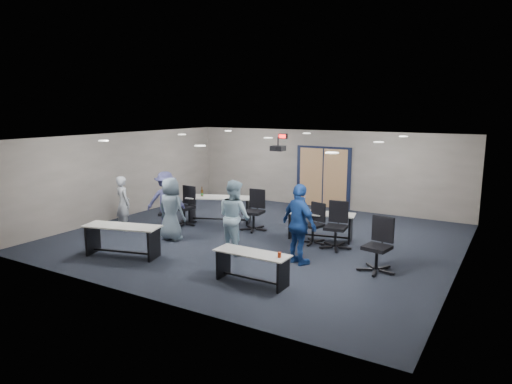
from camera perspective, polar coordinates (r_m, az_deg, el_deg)
The scene contains 25 objects.
floor at distance 12.43m, azimuth 0.35°, elevation -5.72°, with size 10.00×10.00×0.00m, color black.
back_wall at distance 16.12m, azimuth 8.46°, elevation 2.84°, with size 10.00×0.04×2.70m, color slate.
front_wall at distance 8.63m, azimuth -14.94°, elevation -4.13°, with size 10.00×0.04×2.70m, color slate.
left_wall at distance 15.24m, azimuth -16.12°, elevation 2.09°, with size 0.04×9.00×2.70m, color slate.
right_wall at distance 10.57m, azimuth 24.48°, elevation -2.06°, with size 0.04×9.00×2.70m, color slate.
ceiling at distance 11.96m, azimuth 0.36°, elevation 6.80°, with size 10.00×9.00×0.04m, color white.
double_door at distance 16.13m, azimuth 8.38°, elevation 1.77°, with size 2.00×0.07×2.20m.
exit_sign at distance 16.63m, azimuth 3.35°, elevation 6.98°, with size 0.32×0.07×0.18m.
ceiling_projector at distance 12.27m, azimuth 2.76°, elevation 5.50°, with size 0.35×0.32×0.37m.
ceiling_can_lights at distance 12.18m, azimuth 0.96°, elevation 6.72°, with size 6.24×5.74×0.02m, color white, non-canonical shape.
table_front_left at distance 11.26m, azimuth -16.35°, elevation -5.21°, with size 1.93×1.08×0.74m.
table_front_right at distance 9.22m, azimuth -0.45°, elevation -8.74°, with size 1.58×0.53×0.74m.
table_back_left at distance 13.94m, azimuth -4.58°, elevation -1.60°, with size 2.09×1.36×1.10m.
table_back_right at distance 12.28m, azimuth 8.08°, elevation -3.64°, with size 1.86×0.95×0.72m.
chair_back_a at distance 13.78m, azimuth -8.99°, elevation -1.75°, with size 0.73×0.73×1.16m, color black, non-canonical shape.
chair_back_b at distance 13.02m, azimuth -0.30°, elevation -2.32°, with size 0.73×0.73×1.17m, color black, non-canonical shape.
chair_back_c at distance 11.88m, azimuth 7.12°, elevation -3.95°, with size 0.66×0.66×1.05m, color black, non-canonical shape.
chair_back_d at distance 11.53m, azimuth 9.94°, elevation -4.17°, with size 0.74×0.74×1.17m, color black, non-canonical shape.
chair_loose_left at distance 13.43m, azimuth -11.06°, elevation -2.46°, with size 0.64×0.64×1.01m, color black, non-canonical shape.
chair_loose_right at distance 10.10m, azimuth 14.90°, elevation -6.46°, with size 0.74×0.74×1.18m, color black, non-canonical shape.
person_gray at distance 13.53m, azimuth -16.28°, elevation -1.37°, with size 0.58×0.38×1.58m, color #A0A6AE.
person_plaid at distance 12.26m, azimuth -10.58°, elevation -2.11°, with size 0.82×0.53×1.67m, color slate.
person_lightblue at distance 11.01m, azimuth -2.72°, elevation -3.07°, with size 0.87×0.68×1.79m, color #ADD1E5.
person_navy at distance 10.22m, azimuth 5.44°, elevation -4.06°, with size 1.07×0.45×1.83m, color navy.
person_back at distance 13.46m, azimuth -11.20°, elevation -1.00°, with size 1.08×0.62×1.67m, color #3F4071.
Camera 1 is at (6.02, -10.30, 3.49)m, focal length 32.00 mm.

